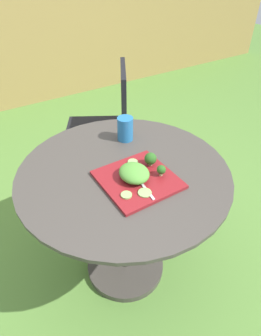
{
  "coord_description": "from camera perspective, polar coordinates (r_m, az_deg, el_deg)",
  "views": [
    {
      "loc": [
        -0.51,
        -0.86,
        1.52
      ],
      "look_at": [
        0.01,
        -0.05,
        0.77
      ],
      "focal_mm": 31.06,
      "sensor_mm": 36.0,
      "label": 1
    }
  ],
  "objects": [
    {
      "name": "ground_plane",
      "position": [
        1.82,
        -1.0,
        -18.76
      ],
      "size": [
        12.0,
        12.0,
        0.0
      ],
      "primitive_type": "plane",
      "color": "#568438"
    },
    {
      "name": "patio_table",
      "position": [
        1.44,
        -1.21,
        -8.24
      ],
      "size": [
        0.94,
        0.94,
        0.73
      ],
      "color": "#423D38",
      "rests_on": "ground_plane"
    },
    {
      "name": "patio_chair",
      "position": [
        2.08,
        -4.35,
        9.23
      ],
      "size": [
        0.6,
        0.6,
        0.9
      ],
      "color": "black",
      "rests_on": "ground_plane"
    },
    {
      "name": "salad_plate",
      "position": [
        1.21,
        1.42,
        -2.27
      ],
      "size": [
        0.3,
        0.3,
        0.01
      ],
      "primitive_type": "cube",
      "color": "maroon",
      "rests_on": "patio_table"
    },
    {
      "name": "drinking_glass",
      "position": [
        1.46,
        -1.04,
        7.48
      ],
      "size": [
        0.08,
        0.08,
        0.12
      ],
      "color": "#236BA8",
      "rests_on": "patio_table"
    },
    {
      "name": "fork",
      "position": [
        1.17,
        2.42,
        -3.36
      ],
      "size": [
        0.03,
        0.15,
        0.0
      ],
      "color": "silver",
      "rests_on": "salad_plate"
    },
    {
      "name": "lettuce_mound",
      "position": [
        1.19,
        0.83,
        -0.94
      ],
      "size": [
        0.12,
        0.14,
        0.06
      ],
      "primitive_type": "ellipsoid",
      "color": "#519338",
      "rests_on": "salad_plate"
    },
    {
      "name": "broccoli_floret_0",
      "position": [
        1.21,
        6.06,
        -0.35
      ],
      "size": [
        0.04,
        0.04,
        0.05
      ],
      "color": "#99B770",
      "rests_on": "salad_plate"
    },
    {
      "name": "broccoli_floret_1",
      "position": [
        1.27,
        3.94,
        1.83
      ],
      "size": [
        0.05,
        0.05,
        0.06
      ],
      "color": "#99B770",
      "rests_on": "salad_plate"
    },
    {
      "name": "cucumber_slice_0",
      "position": [
        1.29,
        0.46,
        1.17
      ],
      "size": [
        0.04,
        0.04,
        0.01
      ],
      "primitive_type": "cylinder",
      "color": "#8EB766",
      "rests_on": "salad_plate"
    },
    {
      "name": "cucumber_slice_1",
      "position": [
        1.13,
        -0.82,
        -5.31
      ],
      "size": [
        0.04,
        0.04,
        0.01
      ],
      "primitive_type": "cylinder",
      "color": "#8EB766",
      "rests_on": "salad_plate"
    },
    {
      "name": "cucumber_slice_2",
      "position": [
        1.14,
        2.81,
        -4.88
      ],
      "size": [
        0.05,
        0.05,
        0.01
      ],
      "primitive_type": "cylinder",
      "color": "#8EB766",
      "rests_on": "salad_plate"
    }
  ]
}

